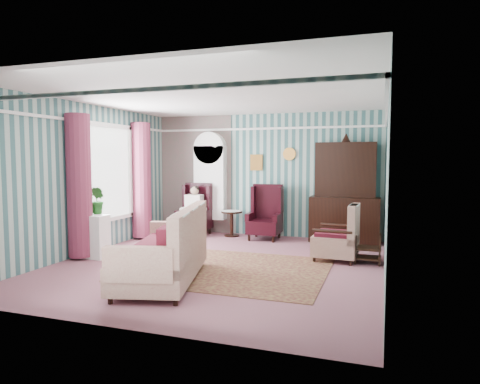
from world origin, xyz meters
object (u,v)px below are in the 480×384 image
(floral_armchair, at_px, (336,236))
(wingback_right, at_px, (265,212))
(dresser_hutch, at_px, (345,189))
(nest_table, at_px, (368,248))
(plant_stand, at_px, (93,236))
(wingback_left, at_px, (194,209))
(seated_woman, at_px, (194,211))
(sofa, at_px, (162,251))
(round_side_table, at_px, (232,224))
(coffee_table, at_px, (161,263))
(bookcase, at_px, (210,188))

(floral_armchair, bearing_deg, wingback_right, 53.21)
(dresser_hutch, height_order, wingback_right, dresser_hutch)
(wingback_right, distance_m, nest_table, 2.81)
(plant_stand, bearing_deg, dresser_hutch, 35.08)
(dresser_hutch, xyz_separation_m, plant_stand, (-4.30, -3.02, -0.78))
(wingback_left, bearing_deg, dresser_hutch, 4.41)
(wingback_left, xyz_separation_m, seated_woman, (0.00, 0.00, -0.04))
(wingback_right, relative_size, sofa, 0.55)
(dresser_hutch, distance_m, floral_armchair, 1.90)
(seated_woman, height_order, sofa, seated_woman)
(round_side_table, bearing_deg, coffee_table, -88.04)
(plant_stand, bearing_deg, sofa, -26.26)
(seated_woman, distance_m, round_side_table, 0.96)
(plant_stand, height_order, floral_armchair, floral_armchair)
(dresser_hutch, height_order, plant_stand, dresser_hutch)
(floral_armchair, bearing_deg, sofa, 137.94)
(wingback_left, bearing_deg, wingback_right, 0.00)
(dresser_hutch, height_order, wingback_left, dresser_hutch)
(seated_woman, xyz_separation_m, nest_table, (4.07, -1.55, -0.32))
(sofa, relative_size, floral_armchair, 2.56)
(round_side_table, bearing_deg, nest_table, -28.20)
(sofa, bearing_deg, floral_armchair, -60.16)
(wingback_left, distance_m, round_side_table, 0.97)
(bookcase, xyz_separation_m, dresser_hutch, (3.25, -0.12, 0.06))
(seated_woman, bearing_deg, nest_table, -20.85)
(dresser_hutch, bearing_deg, bookcase, 177.89)
(round_side_table, height_order, coffee_table, round_side_table)
(seated_woman, relative_size, sofa, 0.52)
(wingback_right, bearing_deg, dresser_hutch, 8.77)
(wingback_right, xyz_separation_m, nest_table, (2.32, -1.55, -0.35))
(bookcase, height_order, dresser_hutch, dresser_hutch)
(wingback_right, relative_size, seated_woman, 1.06)
(bookcase, distance_m, nest_table, 4.37)
(bookcase, relative_size, plant_stand, 2.80)
(bookcase, relative_size, nest_table, 4.15)
(nest_table, bearing_deg, bookcase, 153.08)
(wingback_right, bearing_deg, nest_table, -33.75)
(coffee_table, bearing_deg, wingback_right, 78.17)
(bookcase, distance_m, seated_woman, 0.70)
(seated_woman, distance_m, plant_stand, 2.87)
(seated_woman, height_order, nest_table, seated_woman)
(dresser_hutch, bearing_deg, wingback_left, -175.59)
(round_side_table, distance_m, sofa, 3.90)
(bookcase, height_order, plant_stand, bookcase)
(sofa, bearing_deg, bookcase, -1.63)
(wingback_right, height_order, nest_table, wingback_right)
(bookcase, bearing_deg, seated_woman, -122.66)
(round_side_table, bearing_deg, plant_stand, -120.38)
(bookcase, height_order, floral_armchair, bookcase)
(bookcase, bearing_deg, coffee_table, -78.66)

